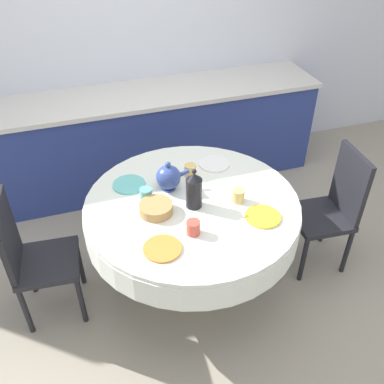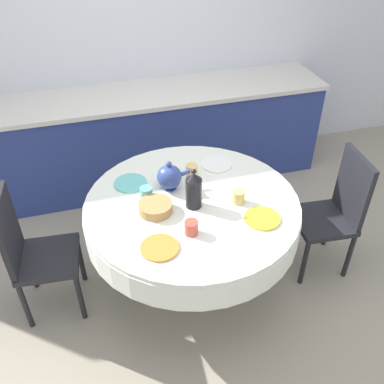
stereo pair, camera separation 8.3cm
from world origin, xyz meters
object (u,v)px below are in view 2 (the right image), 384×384
object	(u,v)px
chair_right	(32,250)
teapot	(170,177)
coffee_carafe	(194,190)
chair_left	(335,209)

from	to	relation	value
chair_right	teapot	bearing A→B (deg)	100.60
chair_right	teapot	world-z (taller)	teapot
coffee_carafe	teapot	size ratio (longest dim) A/B	1.23
chair_left	teapot	world-z (taller)	teapot
chair_left	chair_right	xyz separation A→B (m)	(-2.10, 0.17, 0.00)
chair_left	chair_right	bearing A→B (deg)	89.93
teapot	chair_left	bearing A→B (deg)	-13.05
chair_left	teapot	size ratio (longest dim) A/B	4.21
chair_left	coffee_carafe	world-z (taller)	coffee_carafe
teapot	coffee_carafe	bearing A→B (deg)	-64.55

